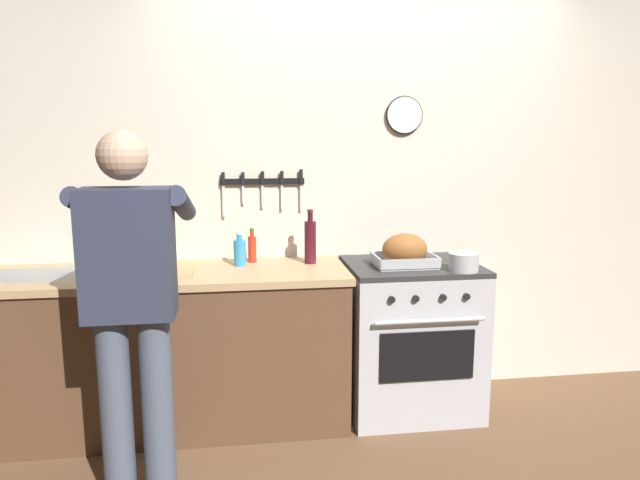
{
  "coord_description": "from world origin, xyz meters",
  "views": [
    {
      "loc": [
        -0.79,
        -2.21,
        1.62
      ],
      "look_at": [
        -0.35,
        0.85,
        1.08
      ],
      "focal_mm": 32.4,
      "sensor_mm": 36.0,
      "label": 1
    }
  ],
  "objects_px": {
    "saucepan": "(463,262)",
    "cutting_board": "(160,272)",
    "bottle_cooking_oil": "(155,244)",
    "bottle_dish_soap": "(240,252)",
    "stove": "(410,337)",
    "bottle_vinegar": "(157,251)",
    "bottle_olive_oil": "(119,246)",
    "bottle_wine_red": "(310,241)",
    "roasting_pan": "(405,251)",
    "person_cook": "(131,295)",
    "bottle_hot_sauce": "(252,248)"
  },
  "relations": [
    {
      "from": "roasting_pan",
      "to": "bottle_dish_soap",
      "type": "relative_size",
      "value": 1.79
    },
    {
      "from": "bottle_cooking_oil",
      "to": "bottle_hot_sauce",
      "type": "relative_size",
      "value": 1.41
    },
    {
      "from": "stove",
      "to": "bottle_cooking_oil",
      "type": "relative_size",
      "value": 3.17
    },
    {
      "from": "saucepan",
      "to": "bottle_hot_sauce",
      "type": "xyz_separation_m",
      "value": [
        -1.15,
        0.4,
        0.03
      ]
    },
    {
      "from": "stove",
      "to": "bottle_dish_soap",
      "type": "xyz_separation_m",
      "value": [
        -1.0,
        0.09,
        0.53
      ]
    },
    {
      "from": "bottle_dish_soap",
      "to": "saucepan",
      "type": "bearing_deg",
      "value": -14.45
    },
    {
      "from": "bottle_olive_oil",
      "to": "bottle_cooking_oil",
      "type": "xyz_separation_m",
      "value": [
        0.19,
        0.04,
        0.0
      ]
    },
    {
      "from": "person_cook",
      "to": "bottle_dish_soap",
      "type": "bearing_deg",
      "value": -25.08
    },
    {
      "from": "bottle_wine_red",
      "to": "person_cook",
      "type": "bearing_deg",
      "value": -138.67
    },
    {
      "from": "bottle_vinegar",
      "to": "bottle_wine_red",
      "type": "xyz_separation_m",
      "value": [
        0.87,
        0.03,
        0.03
      ]
    },
    {
      "from": "saucepan",
      "to": "bottle_olive_oil",
      "type": "height_order",
      "value": "bottle_olive_oil"
    },
    {
      "from": "bottle_cooking_oil",
      "to": "saucepan",
      "type": "bearing_deg",
      "value": -14.39
    },
    {
      "from": "bottle_wine_red",
      "to": "bottle_hot_sauce",
      "type": "height_order",
      "value": "bottle_wine_red"
    },
    {
      "from": "roasting_pan",
      "to": "bottle_olive_oil",
      "type": "distance_m",
      "value": 1.64
    },
    {
      "from": "person_cook",
      "to": "bottle_wine_red",
      "type": "distance_m",
      "value": 1.18
    },
    {
      "from": "bottle_cooking_oil",
      "to": "bottle_dish_soap",
      "type": "distance_m",
      "value": 0.51
    },
    {
      "from": "stove",
      "to": "bottle_vinegar",
      "type": "distance_m",
      "value": 1.56
    },
    {
      "from": "bottle_vinegar",
      "to": "bottle_dish_soap",
      "type": "bearing_deg",
      "value": 2.24
    },
    {
      "from": "cutting_board",
      "to": "bottle_vinegar",
      "type": "bearing_deg",
      "value": 101.32
    },
    {
      "from": "saucepan",
      "to": "bottle_dish_soap",
      "type": "distance_m",
      "value": 1.26
    },
    {
      "from": "bottle_dish_soap",
      "to": "bottle_wine_red",
      "type": "height_order",
      "value": "bottle_wine_red"
    },
    {
      "from": "bottle_olive_oil",
      "to": "bottle_dish_soap",
      "type": "height_order",
      "value": "bottle_olive_oil"
    },
    {
      "from": "roasting_pan",
      "to": "bottle_cooking_oil",
      "type": "distance_m",
      "value": 1.45
    },
    {
      "from": "bottle_vinegar",
      "to": "bottle_wine_red",
      "type": "distance_m",
      "value": 0.87
    },
    {
      "from": "roasting_pan",
      "to": "saucepan",
      "type": "bearing_deg",
      "value": -30.03
    },
    {
      "from": "saucepan",
      "to": "bottle_cooking_oil",
      "type": "xyz_separation_m",
      "value": [
        -1.71,
        0.44,
        0.07
      ]
    },
    {
      "from": "saucepan",
      "to": "bottle_olive_oil",
      "type": "xyz_separation_m",
      "value": [
        -1.91,
        0.4,
        0.07
      ]
    },
    {
      "from": "saucepan",
      "to": "cutting_board",
      "type": "bearing_deg",
      "value": 174.34
    },
    {
      "from": "bottle_vinegar",
      "to": "bottle_olive_oil",
      "type": "bearing_deg",
      "value": 154.98
    },
    {
      "from": "roasting_pan",
      "to": "bottle_wine_red",
      "type": "xyz_separation_m",
      "value": [
        -0.53,
        0.16,
        0.05
      ]
    },
    {
      "from": "stove",
      "to": "bottle_hot_sauce",
      "type": "xyz_separation_m",
      "value": [
        -0.93,
        0.18,
        0.53
      ]
    },
    {
      "from": "stove",
      "to": "bottle_dish_soap",
      "type": "bearing_deg",
      "value": 174.65
    },
    {
      "from": "person_cook",
      "to": "cutting_board",
      "type": "xyz_separation_m",
      "value": [
        0.04,
        0.62,
        -0.04
      ]
    },
    {
      "from": "bottle_wine_red",
      "to": "saucepan",
      "type": "bearing_deg",
      "value": -21.7
    },
    {
      "from": "cutting_board",
      "to": "bottle_olive_oil",
      "type": "distance_m",
      "value": 0.36
    },
    {
      "from": "person_cook",
      "to": "bottle_hot_sauce",
      "type": "bearing_deg",
      "value": -26.11
    },
    {
      "from": "saucepan",
      "to": "cutting_board",
      "type": "height_order",
      "value": "saucepan"
    },
    {
      "from": "roasting_pan",
      "to": "cutting_board",
      "type": "distance_m",
      "value": 1.37
    },
    {
      "from": "bottle_vinegar",
      "to": "person_cook",
      "type": "bearing_deg",
      "value": -91.12
    },
    {
      "from": "stove",
      "to": "bottle_cooking_oil",
      "type": "height_order",
      "value": "bottle_cooking_oil"
    },
    {
      "from": "cutting_board",
      "to": "bottle_dish_soap",
      "type": "bearing_deg",
      "value": 19.29
    },
    {
      "from": "person_cook",
      "to": "bottle_hot_sauce",
      "type": "xyz_separation_m",
      "value": [
        0.55,
        0.85,
        0.03
      ]
    },
    {
      "from": "bottle_olive_oil",
      "to": "bottle_wine_red",
      "type": "bearing_deg",
      "value": -4.11
    },
    {
      "from": "bottle_vinegar",
      "to": "bottle_cooking_oil",
      "type": "height_order",
      "value": "bottle_cooking_oil"
    },
    {
      "from": "person_cook",
      "to": "bottle_hot_sauce",
      "type": "relative_size",
      "value": 8.23
    },
    {
      "from": "cutting_board",
      "to": "bottle_vinegar",
      "type": "height_order",
      "value": "bottle_vinegar"
    },
    {
      "from": "stove",
      "to": "bottle_hot_sauce",
      "type": "distance_m",
      "value": 1.09
    },
    {
      "from": "saucepan",
      "to": "bottle_wine_red",
      "type": "bearing_deg",
      "value": 158.3
    },
    {
      "from": "roasting_pan",
      "to": "bottle_vinegar",
      "type": "xyz_separation_m",
      "value": [
        -1.39,
        0.13,
        0.01
      ]
    },
    {
      "from": "saucepan",
      "to": "bottle_cooking_oil",
      "type": "height_order",
      "value": "bottle_cooking_oil"
    }
  ]
}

